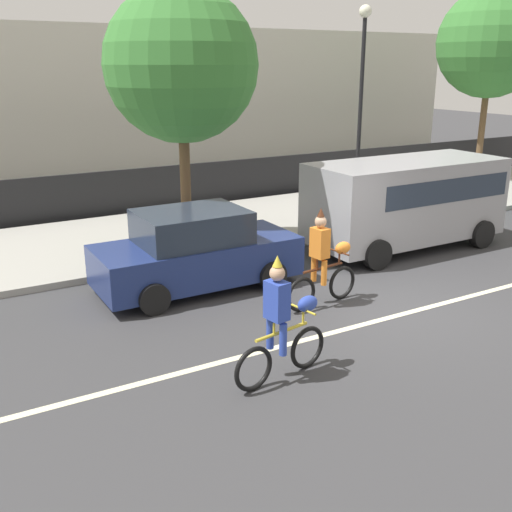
{
  "coord_description": "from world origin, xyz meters",
  "views": [
    {
      "loc": [
        -7.52,
        -7.98,
        4.4
      ],
      "look_at": [
        -2.24,
        1.2,
        1.0
      ],
      "focal_mm": 42.0,
      "sensor_mm": 36.0,
      "label": 1
    }
  ],
  "objects_px": {
    "parade_cyclist_orange": "(324,263)",
    "parked_van_grey": "(408,197)",
    "parade_cyclist_cobalt": "(283,326)",
    "parked_car_navy": "(196,252)",
    "street_lamp_post": "(362,79)"
  },
  "relations": [
    {
      "from": "parade_cyclist_cobalt",
      "to": "street_lamp_post",
      "type": "relative_size",
      "value": 0.33
    },
    {
      "from": "parade_cyclist_cobalt",
      "to": "parked_car_navy",
      "type": "height_order",
      "value": "parade_cyclist_cobalt"
    },
    {
      "from": "parade_cyclist_orange",
      "to": "parked_van_grey",
      "type": "distance_m",
      "value": 4.57
    },
    {
      "from": "parked_car_navy",
      "to": "parade_cyclist_cobalt",
      "type": "bearing_deg",
      "value": -96.62
    },
    {
      "from": "parked_car_navy",
      "to": "street_lamp_post",
      "type": "bearing_deg",
      "value": 27.38
    },
    {
      "from": "parked_car_navy",
      "to": "parade_cyclist_orange",
      "type": "bearing_deg",
      "value": -49.91
    },
    {
      "from": "parked_car_navy",
      "to": "parked_van_grey",
      "type": "bearing_deg",
      "value": 0.5
    },
    {
      "from": "parade_cyclist_orange",
      "to": "parked_car_navy",
      "type": "bearing_deg",
      "value": 130.09
    },
    {
      "from": "street_lamp_post",
      "to": "parade_cyclist_orange",
      "type": "bearing_deg",
      "value": -133.39
    },
    {
      "from": "parade_cyclist_cobalt",
      "to": "parked_van_grey",
      "type": "height_order",
      "value": "parked_van_grey"
    },
    {
      "from": "parked_van_grey",
      "to": "parked_car_navy",
      "type": "bearing_deg",
      "value": -179.5
    },
    {
      "from": "parade_cyclist_cobalt",
      "to": "parked_car_navy",
      "type": "bearing_deg",
      "value": 83.38
    },
    {
      "from": "parade_cyclist_cobalt",
      "to": "street_lamp_post",
      "type": "bearing_deg",
      "value": 45.51
    },
    {
      "from": "parade_cyclist_orange",
      "to": "parked_car_navy",
      "type": "distance_m",
      "value": 2.65
    },
    {
      "from": "parade_cyclist_orange",
      "to": "parked_van_grey",
      "type": "bearing_deg",
      "value": 27.18
    }
  ]
}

